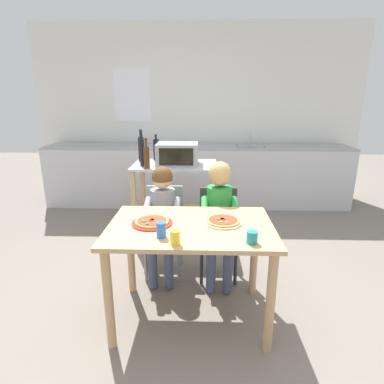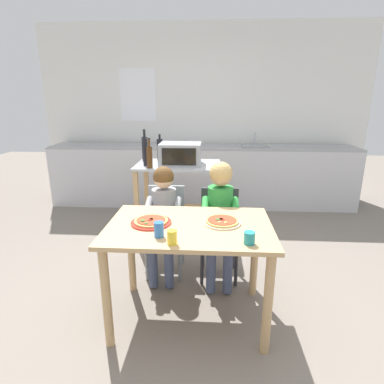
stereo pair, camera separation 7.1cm
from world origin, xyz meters
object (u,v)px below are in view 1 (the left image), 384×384
(pizza_plate_cream, at_px, (223,221))
(drinking_cup_blue, at_px, (161,230))
(bottle_dark_olive_oil, at_px, (156,149))
(child_in_grey_shirt, at_px, (162,210))
(kitchen_island_cart, at_px, (176,189))
(bottle_squat_spirits, at_px, (147,157))
(dining_chair_right, at_px, (218,226))
(bottle_slim_sauce, at_px, (141,148))
(drinking_cup_teal, at_px, (252,237))
(child_in_green_shirt, at_px, (219,208))
(toaster_oven, at_px, (177,154))
(dining_chair_left, at_px, (164,223))
(pizza_plate_red_rimmed, at_px, (152,222))
(drinking_cup_yellow, at_px, (175,237))
(bottle_clear_vinegar, at_px, (142,152))
(dining_table, at_px, (191,241))

(pizza_plate_cream, distance_m, drinking_cup_blue, 0.48)
(bottle_dark_olive_oil, height_order, child_in_grey_shirt, bottle_dark_olive_oil)
(kitchen_island_cart, xyz_separation_m, bottle_squat_spirits, (-0.28, -0.23, 0.42))
(dining_chair_right, bearing_deg, bottle_slim_sauce, 132.31)
(child_in_grey_shirt, height_order, drinking_cup_teal, child_in_grey_shirt)
(bottle_slim_sauce, bearing_deg, child_in_green_shirt, -50.95)
(child_in_green_shirt, bearing_deg, drinking_cup_teal, -78.94)
(kitchen_island_cart, relative_size, child_in_grey_shirt, 0.93)
(kitchen_island_cart, xyz_separation_m, toaster_oven, (0.03, -0.03, 0.42))
(toaster_oven, relative_size, child_in_grey_shirt, 0.44)
(drinking_cup_blue, bearing_deg, dining_chair_left, 95.93)
(dining_chair_right, relative_size, drinking_cup_blue, 8.15)
(drinking_cup_teal, bearing_deg, pizza_plate_red_rimmed, 156.58)
(bottle_slim_sauce, relative_size, drinking_cup_yellow, 4.11)
(pizza_plate_cream, xyz_separation_m, drinking_cup_teal, (0.16, -0.32, 0.03))
(bottle_clear_vinegar, xyz_separation_m, child_in_green_shirt, (0.80, -0.80, -0.35))
(drinking_cup_yellow, bearing_deg, dining_table, 75.05)
(bottle_dark_olive_oil, bearing_deg, dining_table, -74.25)
(bottle_clear_vinegar, distance_m, pizza_plate_red_rimmed, 1.37)
(kitchen_island_cart, height_order, bottle_dark_olive_oil, bottle_dark_olive_oil)
(toaster_oven, relative_size, child_in_green_shirt, 0.42)
(drinking_cup_teal, distance_m, drinking_cup_blue, 0.57)
(pizza_plate_cream, distance_m, drinking_cup_yellow, 0.47)
(bottle_squat_spirits, xyz_separation_m, dining_chair_left, (0.23, -0.52, -0.54))
(toaster_oven, relative_size, drinking_cup_blue, 4.54)
(pizza_plate_cream, xyz_separation_m, drinking_cup_yellow, (-0.31, -0.35, 0.03))
(dining_chair_right, bearing_deg, child_in_grey_shirt, -172.00)
(dining_chair_left, distance_m, pizza_plate_cream, 0.87)
(toaster_oven, height_order, child_in_green_shirt, toaster_oven)
(bottle_clear_vinegar, height_order, drinking_cup_teal, bottle_clear_vinegar)
(child_in_grey_shirt, distance_m, drinking_cup_teal, 1.08)
(dining_table, distance_m, dining_chair_right, 0.70)
(bottle_dark_olive_oil, relative_size, bottle_clear_vinegar, 0.79)
(drinking_cup_yellow, bearing_deg, bottle_squat_spirits, 105.64)
(dining_table, bearing_deg, bottle_clear_vinegar, 113.49)
(kitchen_island_cart, height_order, child_in_grey_shirt, child_in_grey_shirt)
(toaster_oven, relative_size, bottle_clear_vinegar, 1.17)
(toaster_oven, height_order, dining_chair_left, toaster_oven)
(toaster_oven, height_order, drinking_cup_teal, toaster_oven)
(dining_chair_left, height_order, pizza_plate_cream, dining_chair_left)
(bottle_clear_vinegar, xyz_separation_m, dining_chair_left, (0.30, -0.63, -0.57))
(dining_chair_right, height_order, drinking_cup_yellow, drinking_cup_yellow)
(kitchen_island_cart, bearing_deg, toaster_oven, -46.26)
(bottle_clear_vinegar, bearing_deg, bottle_dark_olive_oil, 73.81)
(dining_chair_right, relative_size, child_in_grey_shirt, 0.80)
(child_in_green_shirt, bearing_deg, dining_chair_right, 90.00)
(dining_chair_left, xyz_separation_m, child_in_grey_shirt, (0.00, -0.12, 0.18))
(child_in_green_shirt, height_order, pizza_plate_cream, child_in_green_shirt)
(bottle_squat_spirits, relative_size, dining_table, 0.27)
(toaster_oven, xyz_separation_m, bottle_squat_spirits, (-0.31, -0.20, 0.00))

